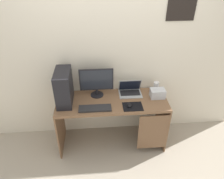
{
  "coord_description": "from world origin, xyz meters",
  "views": [
    {
      "loc": [
        -0.19,
        -2.35,
        2.46
      ],
      "look_at": [
        0.0,
        0.0,
        0.95
      ],
      "focal_mm": 34.17,
      "sensor_mm": 36.0,
      "label": 1
    }
  ],
  "objects_px": {
    "laptop": "(130,91)",
    "speaker": "(156,87)",
    "monitor": "(96,82)",
    "projector": "(157,93)",
    "keyboard": "(95,108)",
    "mouse_left": "(129,105)",
    "pc_tower": "(64,87)"
  },
  "relations": [
    {
      "from": "mouse_left",
      "to": "speaker",
      "type": "bearing_deg",
      "value": 37.84
    },
    {
      "from": "pc_tower",
      "to": "speaker",
      "type": "bearing_deg",
      "value": 7.46
    },
    {
      "from": "monitor",
      "to": "projector",
      "type": "relative_size",
      "value": 2.29
    },
    {
      "from": "pc_tower",
      "to": "projector",
      "type": "height_order",
      "value": "pc_tower"
    },
    {
      "from": "pc_tower",
      "to": "projector",
      "type": "xyz_separation_m",
      "value": [
        1.26,
        0.01,
        -0.17
      ]
    },
    {
      "from": "pc_tower",
      "to": "keyboard",
      "type": "height_order",
      "value": "pc_tower"
    },
    {
      "from": "laptop",
      "to": "mouse_left",
      "type": "xyz_separation_m",
      "value": [
        -0.06,
        -0.31,
        -0.02
      ]
    },
    {
      "from": "speaker",
      "to": "mouse_left",
      "type": "bearing_deg",
      "value": -142.16
    },
    {
      "from": "laptop",
      "to": "monitor",
      "type": "bearing_deg",
      "value": -178.29
    },
    {
      "from": "speaker",
      "to": "keyboard",
      "type": "relative_size",
      "value": 0.35
    },
    {
      "from": "pc_tower",
      "to": "laptop",
      "type": "height_order",
      "value": "pc_tower"
    },
    {
      "from": "monitor",
      "to": "laptop",
      "type": "xyz_separation_m",
      "value": [
        0.47,
        0.01,
        -0.18
      ]
    },
    {
      "from": "monitor",
      "to": "speaker",
      "type": "bearing_deg",
      "value": 3.24
    },
    {
      "from": "monitor",
      "to": "projector",
      "type": "distance_m",
      "value": 0.86
    },
    {
      "from": "pc_tower",
      "to": "keyboard",
      "type": "distance_m",
      "value": 0.49
    },
    {
      "from": "pc_tower",
      "to": "keyboard",
      "type": "bearing_deg",
      "value": -26.46
    },
    {
      "from": "pc_tower",
      "to": "projector",
      "type": "relative_size",
      "value": 2.29
    },
    {
      "from": "laptop",
      "to": "speaker",
      "type": "height_order",
      "value": "laptop"
    },
    {
      "from": "laptop",
      "to": "keyboard",
      "type": "xyz_separation_m",
      "value": [
        -0.5,
        -0.33,
        -0.03
      ]
    },
    {
      "from": "mouse_left",
      "to": "keyboard",
      "type": "bearing_deg",
      "value": -177.43
    },
    {
      "from": "keyboard",
      "to": "mouse_left",
      "type": "bearing_deg",
      "value": 2.57
    },
    {
      "from": "speaker",
      "to": "projector",
      "type": "xyz_separation_m",
      "value": [
        -0.02,
        -0.16,
        -0.01
      ]
    },
    {
      "from": "monitor",
      "to": "speaker",
      "type": "xyz_separation_m",
      "value": [
        0.85,
        0.05,
        -0.15
      ]
    },
    {
      "from": "speaker",
      "to": "mouse_left",
      "type": "distance_m",
      "value": 0.56
    },
    {
      "from": "projector",
      "to": "mouse_left",
      "type": "height_order",
      "value": "projector"
    },
    {
      "from": "keyboard",
      "to": "laptop",
      "type": "bearing_deg",
      "value": 33.02
    },
    {
      "from": "pc_tower",
      "to": "laptop",
      "type": "bearing_deg",
      "value": 8.45
    },
    {
      "from": "keyboard",
      "to": "mouse_left",
      "type": "height_order",
      "value": "mouse_left"
    },
    {
      "from": "laptop",
      "to": "mouse_left",
      "type": "distance_m",
      "value": 0.31
    },
    {
      "from": "monitor",
      "to": "keyboard",
      "type": "relative_size",
      "value": 1.09
    },
    {
      "from": "pc_tower",
      "to": "laptop",
      "type": "distance_m",
      "value": 0.92
    },
    {
      "from": "projector",
      "to": "monitor",
      "type": "bearing_deg",
      "value": 172.37
    }
  ]
}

